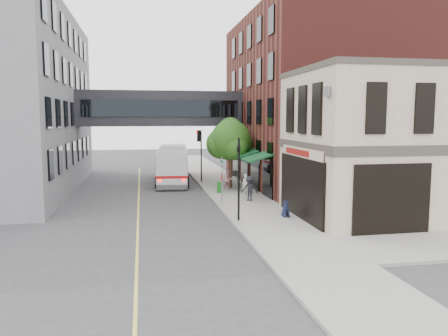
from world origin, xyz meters
name	(u,v)px	position (x,y,z in m)	size (l,w,h in m)	color
ground	(239,233)	(0.00, 0.00, 0.00)	(120.00, 120.00, 0.00)	#38383A
sidewalk_main	(226,187)	(2.00, 14.00, 0.07)	(4.00, 60.00, 0.15)	gray
corner_building	(385,144)	(8.97, 2.00, 4.21)	(10.19, 8.12, 8.45)	tan
brick_building	(315,103)	(9.98, 15.00, 6.99)	(13.76, 18.00, 14.00)	#59211B
skyway_bridge	(161,109)	(-3.00, 18.00, 6.50)	(14.00, 3.18, 3.00)	black
traffic_signal_near	(238,169)	(0.37, 2.00, 2.98)	(0.44, 0.22, 4.60)	black
traffic_signal_far	(200,145)	(0.26, 17.00, 3.34)	(0.53, 0.28, 4.50)	black
street_sign_pole	(222,176)	(0.39, 7.00, 1.93)	(0.08, 0.75, 3.00)	gray
street_tree	(230,141)	(2.19, 13.22, 3.91)	(3.80, 3.20, 5.60)	#382619
lane_marking	(139,200)	(-5.00, 10.00, 0.01)	(0.12, 40.00, 0.01)	#D8CC4C
bus	(173,163)	(-1.97, 18.52, 1.69)	(3.51, 11.40, 3.02)	silver
pedestrian_a	(246,185)	(2.61, 9.47, 0.93)	(0.57, 0.37, 1.56)	white
pedestrian_b	(228,180)	(1.83, 12.02, 0.92)	(0.75, 0.59, 1.55)	#C88286
pedestrian_c	(250,189)	(2.36, 7.38, 0.99)	(1.08, 0.62, 1.67)	black
newspaper_box	(220,187)	(0.96, 10.93, 0.55)	(0.40, 0.35, 0.80)	#165F15
sandwich_board	(286,209)	(3.21, 2.37, 0.60)	(0.33, 0.51, 0.90)	black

